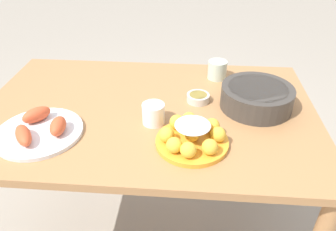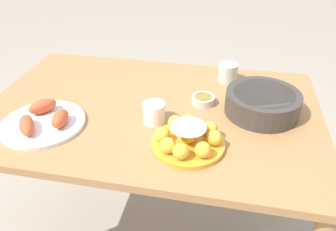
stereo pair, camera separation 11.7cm
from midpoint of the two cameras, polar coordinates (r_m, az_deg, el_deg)
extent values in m
cylinder|color=#A87547|center=(1.99, -21.01, -2.18)|extent=(0.06, 0.06, 0.75)
cylinder|color=#A87547|center=(1.85, 15.62, -3.99)|extent=(0.06, 0.06, 0.75)
cube|color=#A87547|center=(1.29, -6.12, 0.62)|extent=(1.31, 0.85, 0.03)
cylinder|color=gold|center=(1.09, 1.14, -4.75)|extent=(0.24, 0.24, 0.02)
sphere|color=yellow|center=(1.07, 5.67, -3.42)|extent=(0.05, 0.05, 0.05)
sphere|color=yellow|center=(1.11, 4.75, -1.89)|extent=(0.05, 0.05, 0.05)
sphere|color=yellow|center=(1.14, 0.79, -0.79)|extent=(0.05, 0.05, 0.05)
sphere|color=yellow|center=(1.13, -1.40, -1.24)|extent=(0.05, 0.05, 0.05)
sphere|color=yellow|center=(1.07, -3.35, -3.48)|extent=(0.05, 0.05, 0.05)
sphere|color=yellow|center=(1.03, -2.18, -5.30)|extent=(0.05, 0.05, 0.05)
sphere|color=yellow|center=(1.01, 0.24, -6.15)|extent=(0.05, 0.05, 0.05)
sphere|color=yellow|center=(1.02, 4.06, -5.60)|extent=(0.05, 0.05, 0.05)
ellipsoid|color=white|center=(1.05, 1.18, -1.81)|extent=(0.12, 0.12, 0.02)
sphere|color=yellow|center=(1.07, 1.16, -3.33)|extent=(0.05, 0.05, 0.05)
cylinder|color=#3D3833|center=(1.30, 12.72, 3.03)|extent=(0.28, 0.28, 0.09)
cylinder|color=brown|center=(1.28, 12.93, 4.48)|extent=(0.23, 0.23, 0.01)
cylinder|color=beige|center=(1.32, 2.75, 3.02)|extent=(0.09, 0.09, 0.03)
cylinder|color=olive|center=(1.31, 2.77, 3.48)|extent=(0.07, 0.07, 0.01)
cylinder|color=silver|center=(1.24, -24.04, -2.79)|extent=(0.30, 0.30, 0.01)
ellipsoid|color=#D1512D|center=(1.19, -21.30, -1.82)|extent=(0.06, 0.10, 0.05)
ellipsoid|color=#D1512D|center=(1.28, -24.39, 0.04)|extent=(0.11, 0.11, 0.05)
ellipsoid|color=#D1512D|center=(1.20, -26.49, -3.20)|extent=(0.11, 0.12, 0.05)
cylinder|color=white|center=(1.18, -5.38, 0.22)|extent=(0.08, 0.08, 0.08)
cylinder|color=beige|center=(1.50, 6.37, 7.86)|extent=(0.08, 0.08, 0.08)
camera|label=1|loc=(0.06, -92.86, -1.90)|focal=35.00mm
camera|label=2|loc=(0.06, 87.14, 1.90)|focal=35.00mm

